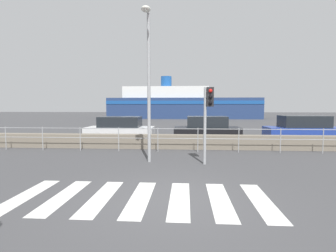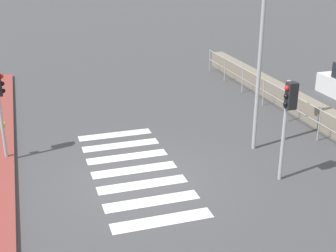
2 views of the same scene
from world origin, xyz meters
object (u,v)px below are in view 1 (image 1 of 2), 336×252
object	(u,v)px
parked_car_black	(207,130)
ferry_boat	(180,105)
parked_car_white	(120,130)
streetlamp	(148,68)
traffic_light_far	(208,108)
parked_car_blue	(303,130)

from	to	relation	value
parked_car_black	ferry_boat	bearing A→B (deg)	94.50
parked_car_white	parked_car_black	world-z (taller)	parked_car_black
streetlamp	parked_car_white	xyz separation A→B (m)	(-2.70, 6.49, -2.85)
traffic_light_far	parked_car_black	distance (m)	6.78
parked_car_black	parked_car_blue	world-z (taller)	parked_car_blue
parked_car_white	parked_car_black	bearing A→B (deg)	0.00
parked_car_blue	ferry_boat	bearing A→B (deg)	105.51
ferry_boat	parked_car_white	size ratio (longest dim) A/B	6.00
parked_car_white	parked_car_black	xyz separation A→B (m)	(5.34, 0.00, 0.01)
traffic_light_far	parked_car_black	bearing A→B (deg)	85.78
traffic_light_far	streetlamp	bearing A→B (deg)	176.46
streetlamp	parked_car_black	xyz separation A→B (m)	(2.64, 6.49, -2.84)
parked_car_white	ferry_boat	bearing A→B (deg)	83.83
ferry_boat	parked_car_white	distance (m)	28.80
streetlamp	ferry_boat	xyz separation A→B (m)	(0.39, 35.07, -1.22)
parked_car_white	parked_car_black	distance (m)	5.34
parked_car_white	parked_car_blue	bearing A→B (deg)	0.00
ferry_boat	parked_car_black	distance (m)	28.72
ferry_boat	parked_car_black	bearing A→B (deg)	-85.50
streetlamp	parked_car_white	size ratio (longest dim) A/B	1.34
parked_car_black	parked_car_blue	bearing A→B (deg)	0.00
streetlamp	ferry_boat	size ratio (longest dim) A/B	0.22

